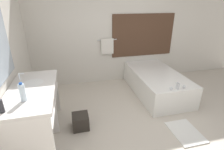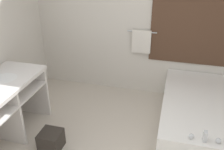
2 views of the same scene
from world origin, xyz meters
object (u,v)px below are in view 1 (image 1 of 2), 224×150
object	(u,v)px
bathtub	(156,82)
soap_dispenser	(1,106)
water_bottle_1	(23,92)
waste_bin	(81,121)

from	to	relation	value
bathtub	soap_dispenser	distance (m)	3.19
water_bottle_1	waste_bin	bearing A→B (deg)	26.91
soap_dispenser	waste_bin	distance (m)	1.35
water_bottle_1	soap_dispenser	size ratio (longest dim) A/B	1.34
soap_dispenser	water_bottle_1	bearing A→B (deg)	48.14
bathtub	waste_bin	xyz separation A→B (m)	(-1.87, -0.88, -0.15)
bathtub	water_bottle_1	distance (m)	2.94
water_bottle_1	soap_dispenser	xyz separation A→B (m)	(-0.19, -0.22, -0.04)
water_bottle_1	soap_dispenser	world-z (taller)	water_bottle_1
soap_dispenser	waste_bin	xyz separation A→B (m)	(0.90, 0.57, -0.82)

